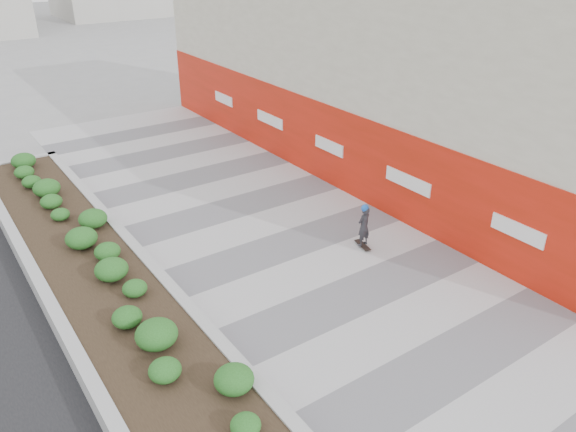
% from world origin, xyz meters
% --- Properties ---
extents(ground, '(160.00, 160.00, 0.00)m').
position_xyz_m(ground, '(0.00, 0.00, 0.00)').
color(ground, gray).
rests_on(ground, ground).
extents(walkway, '(8.00, 36.00, 0.01)m').
position_xyz_m(walkway, '(0.00, 3.00, 0.01)').
color(walkway, '#A8A8AD').
rests_on(walkway, ground).
extents(building, '(6.04, 24.08, 8.00)m').
position_xyz_m(building, '(6.98, 8.98, 3.98)').
color(building, '#B9B19E').
rests_on(building, ground).
extents(planter, '(3.00, 18.00, 0.90)m').
position_xyz_m(planter, '(-5.50, 7.00, 0.42)').
color(planter, '#9E9EA0').
rests_on(planter, ground).
extents(manhole_cover, '(0.44, 0.44, 0.01)m').
position_xyz_m(manhole_cover, '(0.50, 3.00, 0.00)').
color(manhole_cover, '#595654').
rests_on(manhole_cover, ground).
extents(skateboarder, '(0.50, 0.75, 1.42)m').
position_xyz_m(skateboarder, '(1.80, 3.61, 0.72)').
color(skateboarder, beige).
rests_on(skateboarder, ground).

